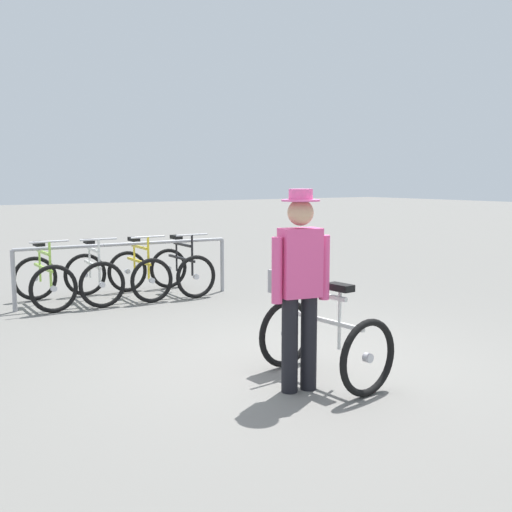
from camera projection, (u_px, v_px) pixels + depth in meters
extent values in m
plane|color=slate|center=(295.00, 361.00, 5.99)|extent=(80.00, 80.00, 0.00)
cylinder|color=#99999E|center=(14.00, 281.00, 8.17)|extent=(0.06, 0.06, 0.85)
cylinder|color=#99999E|center=(222.00, 265.00, 9.68)|extent=(0.06, 0.06, 0.85)
cylinder|color=#99999E|center=(126.00, 244.00, 8.87)|extent=(3.14, 0.32, 0.05)
torus|color=black|center=(35.00, 278.00, 8.96)|extent=(0.66, 0.10, 0.66)
cylinder|color=#B7B7BC|center=(35.00, 278.00, 8.96)|extent=(0.08, 0.06, 0.08)
torus|color=black|center=(54.00, 289.00, 8.12)|extent=(0.66, 0.10, 0.66)
cylinder|color=#B7B7BC|center=(54.00, 289.00, 8.12)|extent=(0.08, 0.06, 0.08)
cube|color=#9ED14C|center=(43.00, 268.00, 8.51)|extent=(0.04, 0.92, 0.04)
cube|color=#9ED14C|center=(43.00, 252.00, 8.44)|extent=(0.04, 0.61, 0.04)
cylinder|color=#9ED14C|center=(40.00, 263.00, 8.66)|extent=(0.03, 0.03, 0.55)
cube|color=black|center=(39.00, 244.00, 8.62)|extent=(0.12, 0.24, 0.06)
cylinder|color=#9ED14C|center=(50.00, 265.00, 8.18)|extent=(0.03, 0.03, 0.63)
cylinder|color=#B7B7BC|center=(49.00, 242.00, 8.14)|extent=(0.52, 0.03, 0.03)
torus|color=black|center=(85.00, 275.00, 9.32)|extent=(0.66, 0.14, 0.66)
cylinder|color=#B7B7BC|center=(85.00, 275.00, 9.32)|extent=(0.09, 0.07, 0.08)
torus|color=black|center=(102.00, 285.00, 8.43)|extent=(0.66, 0.14, 0.66)
cylinder|color=#B7B7BC|center=(102.00, 285.00, 8.43)|extent=(0.09, 0.07, 0.08)
cube|color=silver|center=(93.00, 264.00, 8.85)|extent=(0.11, 0.92, 0.04)
cube|color=silver|center=(93.00, 250.00, 8.77)|extent=(0.09, 0.61, 0.04)
cylinder|color=silver|center=(90.00, 260.00, 9.00)|extent=(0.03, 0.03, 0.55)
cube|color=black|center=(89.00, 241.00, 8.96)|extent=(0.14, 0.25, 0.06)
cylinder|color=silver|center=(99.00, 261.00, 8.50)|extent=(0.03, 0.03, 0.63)
cylinder|color=#B7B7BC|center=(98.00, 239.00, 8.46)|extent=(0.52, 0.07, 0.03)
torus|color=black|center=(127.00, 271.00, 9.64)|extent=(0.66, 0.09, 0.66)
cylinder|color=#B7B7BC|center=(127.00, 271.00, 9.64)|extent=(0.08, 0.06, 0.08)
torus|color=black|center=(152.00, 280.00, 8.78)|extent=(0.66, 0.09, 0.66)
cylinder|color=#B7B7BC|center=(152.00, 280.00, 8.78)|extent=(0.08, 0.06, 0.08)
cube|color=yellow|center=(139.00, 261.00, 9.18)|extent=(0.06, 0.92, 0.04)
cube|color=yellow|center=(140.00, 247.00, 9.11)|extent=(0.05, 0.61, 0.04)
cylinder|color=yellow|center=(134.00, 257.00, 9.33)|extent=(0.03, 0.03, 0.55)
cube|color=black|center=(134.00, 239.00, 9.29)|extent=(0.13, 0.24, 0.06)
cylinder|color=yellow|center=(148.00, 258.00, 8.84)|extent=(0.03, 0.03, 0.63)
cylinder|color=#B7B7BC|center=(148.00, 237.00, 8.80)|extent=(0.52, 0.04, 0.03)
torus|color=black|center=(169.00, 268.00, 9.97)|extent=(0.66, 0.09, 0.66)
cylinder|color=#B7B7BC|center=(169.00, 268.00, 9.97)|extent=(0.08, 0.06, 0.08)
torus|color=black|center=(196.00, 277.00, 9.12)|extent=(0.66, 0.09, 0.66)
cylinder|color=#B7B7BC|center=(196.00, 277.00, 9.12)|extent=(0.08, 0.06, 0.08)
cube|color=black|center=(181.00, 258.00, 9.51)|extent=(0.06, 0.92, 0.04)
cube|color=black|center=(183.00, 245.00, 9.44)|extent=(0.05, 0.61, 0.04)
cylinder|color=black|center=(176.00, 254.00, 9.66)|extent=(0.03, 0.03, 0.55)
cube|color=black|center=(176.00, 237.00, 9.63)|extent=(0.13, 0.24, 0.06)
cylinder|color=black|center=(192.00, 255.00, 9.18)|extent=(0.03, 0.03, 0.63)
cylinder|color=#B7B7BC|center=(192.00, 235.00, 9.14)|extent=(0.52, 0.04, 0.03)
torus|color=black|center=(368.00, 358.00, 4.98)|extent=(0.66, 0.12, 0.66)
cylinder|color=#B7B7BC|center=(368.00, 358.00, 4.98)|extent=(0.09, 0.07, 0.08)
torus|color=black|center=(286.00, 333.00, 5.77)|extent=(0.66, 0.12, 0.66)
cylinder|color=#B7B7BC|center=(286.00, 333.00, 5.77)|extent=(0.09, 0.07, 0.08)
cube|color=silver|center=(324.00, 320.00, 5.35)|extent=(0.12, 0.92, 0.04)
cube|color=silver|center=(321.00, 295.00, 5.36)|extent=(0.09, 0.61, 0.04)
cylinder|color=silver|center=(340.00, 318.00, 5.20)|extent=(0.03, 0.03, 0.55)
cube|color=black|center=(340.00, 287.00, 5.16)|extent=(0.14, 0.25, 0.06)
cylinder|color=silver|center=(295.00, 303.00, 5.64)|extent=(0.03, 0.03, 0.63)
cylinder|color=#B7B7BC|center=(295.00, 270.00, 5.59)|extent=(0.52, 0.08, 0.03)
cube|color=gray|center=(285.00, 281.00, 5.72)|extent=(0.28, 0.22, 0.22)
ellipsoid|color=tan|center=(285.00, 271.00, 5.71)|extent=(0.19, 0.18, 0.16)
sphere|color=tan|center=(279.00, 259.00, 5.76)|extent=(0.11, 0.11, 0.11)
cylinder|color=black|center=(309.00, 343.00, 5.14)|extent=(0.14, 0.14, 0.82)
cylinder|color=black|center=(290.00, 345.00, 5.08)|extent=(0.14, 0.14, 0.82)
cube|color=#E54C8C|center=(300.00, 263.00, 5.02)|extent=(0.37, 0.26, 0.58)
cylinder|color=#E54C8C|center=(324.00, 267.00, 5.09)|extent=(0.09, 0.09, 0.55)
cylinder|color=#E54C8C|center=(277.00, 270.00, 4.93)|extent=(0.09, 0.09, 0.55)
sphere|color=tan|center=(301.00, 213.00, 4.97)|extent=(0.22, 0.22, 0.22)
cylinder|color=#E05999|center=(301.00, 200.00, 4.95)|extent=(0.32, 0.32, 0.02)
cylinder|color=#E05999|center=(301.00, 194.00, 4.95)|extent=(0.20, 0.20, 0.09)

